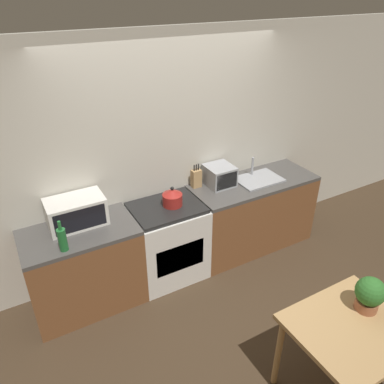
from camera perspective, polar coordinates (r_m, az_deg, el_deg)
name	(u,v)px	position (r m, az deg, el deg)	size (l,w,h in m)	color
ground_plane	(226,314)	(4.01, 5.21, -18.06)	(16.00, 16.00, 0.00)	#3D2D1E
wall_back	(170,155)	(4.09, -3.32, 5.62)	(10.00, 0.06, 2.60)	beige
counter_left_run	(85,268)	(3.96, -16.01, -11.08)	(1.08, 0.62, 0.90)	brown
counter_right_run	(251,213)	(4.68, 9.02, -3.24)	(1.54, 0.62, 0.90)	brown
stove_range	(168,241)	(4.17, -3.72, -7.48)	(0.76, 0.62, 0.90)	silver
kettle	(172,197)	(3.89, -3.01, -0.82)	(0.21, 0.21, 0.22)	maroon
microwave	(76,212)	(3.73, -17.23, -2.90)	(0.54, 0.33, 0.28)	silver
bottle	(62,239)	(3.43, -19.15, -6.79)	(0.08, 0.08, 0.30)	#1E662D
knife_block	(196,178)	(4.23, 0.66, 2.11)	(0.11, 0.08, 0.28)	tan
toaster_oven	(220,176)	(4.28, 4.22, 2.50)	(0.30, 0.31, 0.23)	#999BA0
sink_basin	(258,179)	(4.49, 10.05, 2.00)	(0.53, 0.38, 0.24)	#999BA0
dining_table	(351,336)	(3.18, 23.06, -19.50)	(0.88, 0.74, 0.77)	tan
potted_plant	(370,294)	(3.17, 25.45, -13.82)	(0.22, 0.22, 0.29)	#9E5B3D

